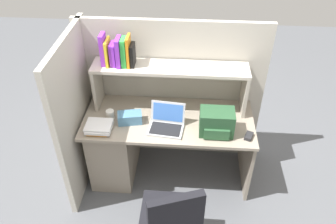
{
  "coord_description": "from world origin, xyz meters",
  "views": [
    {
      "loc": [
        0.18,
        -2.49,
        2.74
      ],
      "look_at": [
        0.0,
        -0.05,
        0.85
      ],
      "focal_mm": 36.37,
      "sensor_mm": 36.0,
      "label": 1
    }
  ],
  "objects_px": {
    "computer_mouse": "(249,136)",
    "tissue_box": "(130,118)",
    "paper_cup": "(110,114)",
    "backpack": "(217,123)",
    "laptop": "(167,123)"
  },
  "relations": [
    {
      "from": "computer_mouse",
      "to": "tissue_box",
      "type": "xyz_separation_m",
      "value": [
        -1.08,
        0.14,
        0.03
      ]
    },
    {
      "from": "paper_cup",
      "to": "tissue_box",
      "type": "distance_m",
      "value": 0.2
    },
    {
      "from": "computer_mouse",
      "to": "backpack",
      "type": "bearing_deg",
      "value": -168.09
    },
    {
      "from": "laptop",
      "to": "computer_mouse",
      "type": "distance_m",
      "value": 0.74
    },
    {
      "from": "laptop",
      "to": "backpack",
      "type": "distance_m",
      "value": 0.45
    },
    {
      "from": "paper_cup",
      "to": "tissue_box",
      "type": "bearing_deg",
      "value": -13.2
    },
    {
      "from": "backpack",
      "to": "tissue_box",
      "type": "distance_m",
      "value": 0.8
    },
    {
      "from": "computer_mouse",
      "to": "paper_cup",
      "type": "xyz_separation_m",
      "value": [
        -1.27,
        0.18,
        0.03
      ]
    },
    {
      "from": "laptop",
      "to": "backpack",
      "type": "bearing_deg",
      "value": -4.62
    },
    {
      "from": "backpack",
      "to": "paper_cup",
      "type": "distance_m",
      "value": 0.99
    },
    {
      "from": "backpack",
      "to": "computer_mouse",
      "type": "distance_m",
      "value": 0.31
    },
    {
      "from": "backpack",
      "to": "tissue_box",
      "type": "xyz_separation_m",
      "value": [
        -0.79,
        0.09,
        -0.06
      ]
    },
    {
      "from": "backpack",
      "to": "paper_cup",
      "type": "bearing_deg",
      "value": 172.37
    },
    {
      "from": "laptop",
      "to": "paper_cup",
      "type": "bearing_deg",
      "value": 169.93
    },
    {
      "from": "computer_mouse",
      "to": "laptop",
      "type": "bearing_deg",
      "value": -164.98
    }
  ]
}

